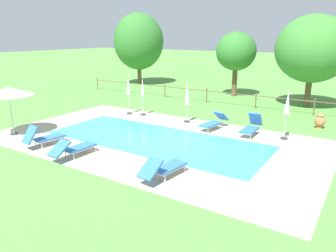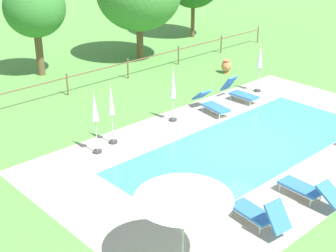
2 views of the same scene
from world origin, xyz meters
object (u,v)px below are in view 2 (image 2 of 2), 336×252
Objects in this scene: sun_lounger_north_near_steps at (239,92)px; patio_umbrella_closed_row_centre at (111,106)px; patio_umbrella_open_foreground at (184,191)px; tree_east_mid at (35,8)px; sun_lounger_north_far at (212,104)px; terracotta_urn_near_fence at (226,66)px; patio_umbrella_closed_row_west at (95,113)px; sun_lounger_south_near_corner at (259,214)px; patio_umbrella_closed_row_mid_east at (173,87)px; patio_umbrella_closed_row_mid_west at (260,60)px; sun_lounger_north_end at (309,189)px.

patio_umbrella_closed_row_centre is at bearing 176.93° from sun_lounger_north_near_steps.
tree_east_mid reaches higher than patio_umbrella_open_foreground.
sun_lounger_north_far reaches higher than terracotta_urn_near_fence.
tree_east_mid is (2.22, 9.11, 1.98)m from patio_umbrella_closed_row_centre.
patio_umbrella_closed_row_west is 0.46× the size of tree_east_mid.
patio_umbrella_closed_row_mid_east is (3.31, 6.87, 1.05)m from sun_lounger_south_near_corner.
patio_umbrella_open_foreground is 16.61m from tree_east_mid.
terracotta_urn_near_fence is 10.19m from tree_east_mid.
patio_umbrella_closed_row_centre reaches higher than sun_lounger_north_far.
patio_umbrella_closed_row_centre is (0.24, 6.87, 1.07)m from sun_lounger_south_near_corner.
patio_umbrella_closed_row_west is at bearing 177.84° from sun_lounger_north_far.
patio_umbrella_closed_row_centre is 3.07m from patio_umbrella_closed_row_mid_east.
patio_umbrella_open_foreground is 1.03× the size of patio_umbrella_closed_row_west.
sun_lounger_south_near_corner is at bearing -142.45° from patio_umbrella_closed_row_mid_west.
patio_umbrella_closed_row_west reaches higher than sun_lounger_south_near_corner.
sun_lounger_south_near_corner is 10.99m from patio_umbrella_closed_row_mid_west.
patio_umbrella_closed_row_centre is 1.01× the size of patio_umbrella_closed_row_mid_east.
patio_umbrella_closed_row_centre is (-6.86, 0.37, 1.07)m from sun_lounger_north_near_steps.
sun_lounger_north_near_steps is 0.89× the size of sun_lounger_north_end.
patio_umbrella_closed_row_centre is at bearing 104.95° from sun_lounger_north_end.
sun_lounger_south_near_corner reaches higher than terracotta_urn_near_fence.
patio_umbrella_closed_row_mid_west reaches higher than patio_umbrella_closed_row_mid_east.
sun_lounger_north_far is 5.90m from patio_umbrella_closed_row_west.
sun_lounger_south_near_corner is at bearing -98.76° from tree_east_mid.
patio_umbrella_closed_row_west is (-5.78, 0.22, 1.16)m from sun_lounger_north_far.
sun_lounger_north_far is at bearing 38.27° from patio_umbrella_open_foreground.
terracotta_urn_near_fence is at bearing 36.83° from patio_umbrella_open_foreground.
sun_lounger_north_near_steps is at bearing -3.07° from patio_umbrella_closed_row_centre.
patio_umbrella_closed_row_mid_west reaches higher than sun_lounger_north_far.
patio_umbrella_closed_row_west is at bearing 112.08° from sun_lounger_north_end.
sun_lounger_north_near_steps is 0.89× the size of sun_lounger_north_far.
patio_umbrella_closed_row_centre reaches higher than sun_lounger_north_end.
sun_lounger_north_end is at bearing -128.00° from terracotta_urn_near_fence.
patio_umbrella_open_foreground is 3.30× the size of terracotta_urn_near_fence.
sun_lounger_north_near_steps is 0.80× the size of patio_umbrella_closed_row_west.
tree_east_mid reaches higher than patio_umbrella_closed_row_centre.
patio_umbrella_open_foreground reaches higher than patio_umbrella_closed_row_mid_east.
tree_east_mid reaches higher than sun_lounger_north_far.
patio_umbrella_open_foreground reaches higher than terracotta_urn_near_fence.
patio_umbrella_open_foreground is at bearing -107.70° from patio_umbrella_closed_row_west.
sun_lounger_south_near_corner is 0.82× the size of patio_umbrella_closed_row_centre.
tree_east_mid is at bearing 71.90° from patio_umbrella_open_foreground.
tree_east_mid is (3.10, 9.35, 1.92)m from patio_umbrella_closed_row_west.
patio_umbrella_open_foreground is 1.04× the size of patio_umbrella_closed_row_mid_east.
terracotta_urn_near_fence is (2.64, 3.05, -0.01)m from sun_lounger_north_near_steps.
patio_umbrella_closed_row_mid_west is 8.42m from patio_umbrella_closed_row_centre.
sun_lounger_north_end is at bearing -75.05° from patio_umbrella_closed_row_centre.
patio_umbrella_closed_row_west is 1.01× the size of patio_umbrella_closed_row_mid_east.
sun_lounger_south_near_corner is 13.65m from terracotta_urn_near_fence.
sun_lounger_south_near_corner is at bearing 174.63° from sun_lounger_north_end.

